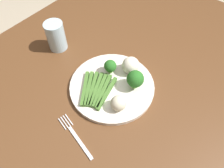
% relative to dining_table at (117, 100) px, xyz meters
% --- Properties ---
extents(ground_plane, '(6.00, 6.00, 0.02)m').
position_rel_dining_table_xyz_m(ground_plane, '(0.00, 0.00, -0.68)').
color(ground_plane, '#B7A88E').
extents(dining_table, '(1.41, 1.09, 0.76)m').
position_rel_dining_table_xyz_m(dining_table, '(0.00, 0.00, 0.00)').
color(dining_table, brown).
rests_on(dining_table, ground_plane).
extents(plate, '(0.28, 0.28, 0.01)m').
position_rel_dining_table_xyz_m(plate, '(-0.02, 0.01, 0.10)').
color(plate, silver).
rests_on(plate, dining_table).
extents(asparagus_bundle, '(0.16, 0.13, 0.01)m').
position_rel_dining_table_xyz_m(asparagus_bundle, '(-0.07, 0.04, 0.11)').
color(asparagus_bundle, '#47752D').
rests_on(asparagus_bundle, plate).
extents(broccoli_back, '(0.04, 0.04, 0.05)m').
position_rel_dining_table_xyz_m(broccoli_back, '(0.02, 0.05, 0.14)').
color(broccoli_back, '#568E33').
rests_on(broccoli_back, plate).
extents(broccoli_back_right, '(0.06, 0.06, 0.07)m').
position_rel_dining_table_xyz_m(broccoli_back_right, '(0.02, -0.05, 0.15)').
color(broccoli_back_right, '#568E33').
rests_on(broccoli_back_right, plate).
extents(cauliflower_edge, '(0.06, 0.06, 0.06)m').
position_rel_dining_table_xyz_m(cauliflower_edge, '(0.07, 0.00, 0.14)').
color(cauliflower_edge, white).
rests_on(cauliflower_edge, plate).
extents(cauliflower_front_left, '(0.05, 0.05, 0.05)m').
position_rel_dining_table_xyz_m(cauliflower_front_left, '(-0.07, -0.06, 0.13)').
color(cauliflower_front_left, beige).
rests_on(cauliflower_front_left, plate).
extents(fork, '(0.06, 0.16, 0.00)m').
position_rel_dining_table_xyz_m(fork, '(-0.22, -0.02, 0.09)').
color(fork, silver).
rests_on(fork, dining_table).
extents(water_glass, '(0.07, 0.07, 0.11)m').
position_rel_dining_table_xyz_m(water_glass, '(0.00, 0.30, 0.15)').
color(water_glass, silver).
rests_on(water_glass, dining_table).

